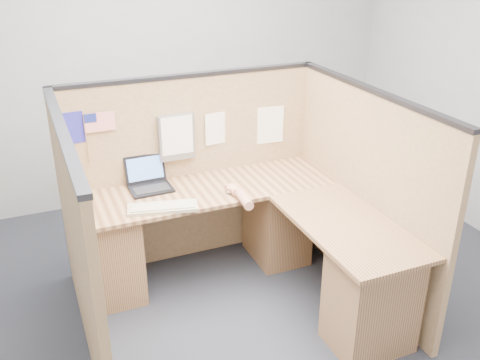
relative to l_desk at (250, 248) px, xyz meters
name	(u,v)px	position (x,y,z in m)	size (l,w,h in m)	color
floor	(241,321)	(-0.18, -0.29, -0.39)	(5.00, 5.00, 0.00)	#1F222C
wall_back	(149,59)	(-0.18, 1.96, 1.01)	(5.00, 5.00, 0.00)	#949699
cubicle_partitions	(218,198)	(-0.18, 0.14, 0.38)	(2.06, 1.83, 1.53)	olive
l_desk	(250,248)	(0.00, 0.00, 0.00)	(1.95, 1.75, 0.73)	brown
laptop	(149,180)	(-0.57, 0.58, 0.39)	(0.31, 0.30, 0.22)	black
keyboard	(163,207)	(-0.57, 0.19, 0.35)	(0.50, 0.27, 0.03)	tan
mouse	(232,190)	(-0.03, 0.25, 0.36)	(0.10, 0.06, 0.04)	#B6B6BA
hand_forearm	(240,195)	(-0.02, 0.12, 0.37)	(0.10, 0.36, 0.08)	tan
blue_poster	(72,128)	(-1.06, 0.68, 0.84)	(0.17, 0.00, 0.23)	#23219B
american_flag	(96,124)	(-0.89, 0.67, 0.85)	(0.22, 0.01, 0.37)	olive
file_holder	(176,137)	(-0.32, 0.66, 0.68)	(0.27, 0.05, 0.35)	slate
paper_left	(217,128)	(0.02, 0.68, 0.69)	(0.20, 0.00, 0.26)	white
paper_right	(270,125)	(0.47, 0.68, 0.66)	(0.24, 0.00, 0.31)	white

